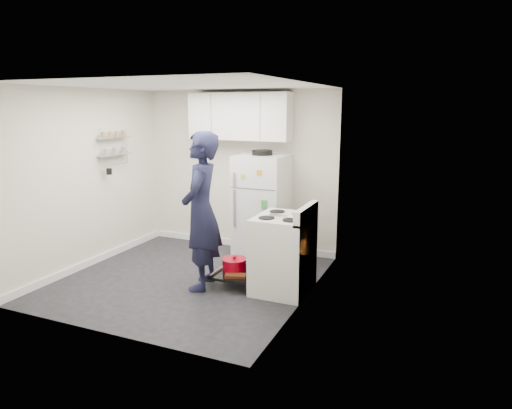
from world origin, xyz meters
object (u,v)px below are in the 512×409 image
at_px(refrigerator, 262,207).
at_px(person, 201,211).
at_px(electric_range, 282,254).
at_px(open_oven_door, 237,268).

xyz_separation_m(refrigerator, person, (-0.24, -1.39, 0.20)).
height_order(electric_range, refrigerator, refrigerator).
height_order(electric_range, open_oven_door, electric_range).
bearing_deg(person, open_oven_door, 114.89).
height_order(open_oven_door, refrigerator, refrigerator).
bearing_deg(open_oven_door, person, -141.16).
relative_size(electric_range, person, 0.56).
xyz_separation_m(electric_range, open_oven_door, (-0.62, -0.01, -0.27)).
bearing_deg(refrigerator, open_oven_door, -84.51).
distance_m(open_oven_door, person, 0.90).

